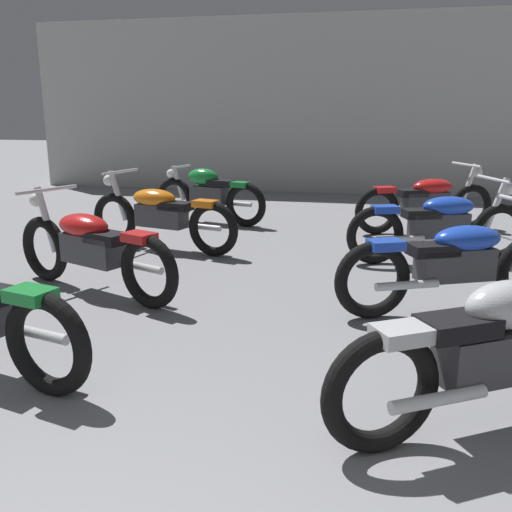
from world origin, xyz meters
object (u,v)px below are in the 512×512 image
(motorcycle_right_row_2, at_px, (456,262))
(motorcycle_right_row_4, at_px, (426,201))
(motorcycle_right_row_1, at_px, (490,351))
(motorcycle_right_row_3, at_px, (440,224))
(motorcycle_left_row_2, at_px, (91,247))
(motorcycle_left_row_4, at_px, (208,194))
(motorcycle_left_row_3, at_px, (161,214))

(motorcycle_right_row_2, relative_size, motorcycle_right_row_4, 1.01)
(motorcycle_right_row_1, bearing_deg, motorcycle_right_row_3, 88.58)
(motorcycle_left_row_2, relative_size, motorcycle_left_row_4, 1.06)
(motorcycle_left_row_3, bearing_deg, motorcycle_left_row_4, 87.49)
(motorcycle_left_row_2, relative_size, motorcycle_right_row_4, 1.02)
(motorcycle_left_row_4, height_order, motorcycle_right_row_1, same)
(motorcycle_left_row_2, height_order, motorcycle_left_row_3, same)
(motorcycle_left_row_4, bearing_deg, motorcycle_right_row_3, -27.41)
(motorcycle_left_row_3, height_order, motorcycle_right_row_2, same)
(motorcycle_right_row_3, distance_m, motorcycle_right_row_4, 1.72)
(motorcycle_right_row_1, height_order, motorcycle_right_row_2, motorcycle_right_row_2)
(motorcycle_left_row_4, height_order, motorcycle_right_row_2, motorcycle_right_row_2)
(motorcycle_left_row_3, xyz_separation_m, motorcycle_right_row_2, (3.34, -1.62, 0.00))
(motorcycle_left_row_2, relative_size, motorcycle_right_row_3, 0.98)
(motorcycle_right_row_3, bearing_deg, motorcycle_left_row_3, -178.23)
(motorcycle_left_row_2, distance_m, motorcycle_right_row_2, 3.34)
(motorcycle_left_row_4, bearing_deg, motorcycle_right_row_1, -59.15)
(motorcycle_left_row_2, bearing_deg, motorcycle_right_row_4, 47.28)
(motorcycle_right_row_1, bearing_deg, motorcycle_right_row_4, 89.27)
(motorcycle_left_row_3, distance_m, motorcycle_right_row_4, 3.81)
(motorcycle_left_row_4, xyz_separation_m, motorcycle_right_row_3, (3.29, -1.70, -0.01))
(motorcycle_right_row_1, distance_m, motorcycle_right_row_4, 5.37)
(motorcycle_left_row_3, relative_size, motorcycle_right_row_1, 1.22)
(motorcycle_right_row_1, bearing_deg, motorcycle_left_row_4, 120.85)
(motorcycle_left_row_3, relative_size, motorcycle_right_row_2, 1.05)
(motorcycle_left_row_3, relative_size, motorcycle_right_row_4, 1.07)
(motorcycle_right_row_1, height_order, motorcycle_right_row_4, motorcycle_right_row_4)
(motorcycle_left_row_2, xyz_separation_m, motorcycle_right_row_1, (3.27, -1.75, 0.01))
(motorcycle_left_row_2, bearing_deg, motorcycle_right_row_1, -28.17)
(motorcycle_left_row_2, relative_size, motorcycle_right_row_2, 1.01)
(motorcycle_left_row_4, bearing_deg, motorcycle_right_row_2, -46.46)
(motorcycle_right_row_2, height_order, motorcycle_right_row_4, same)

